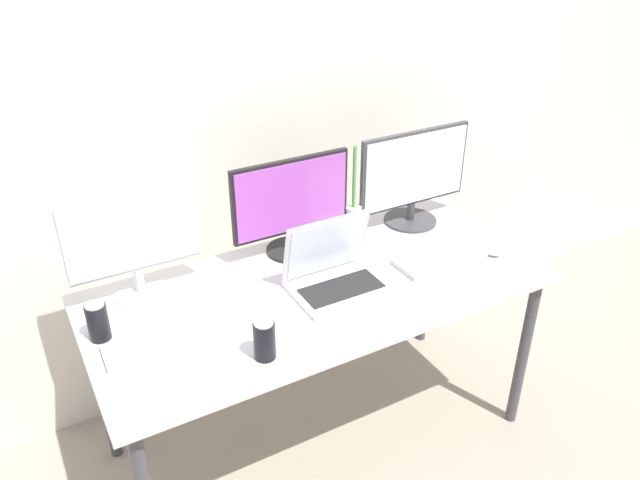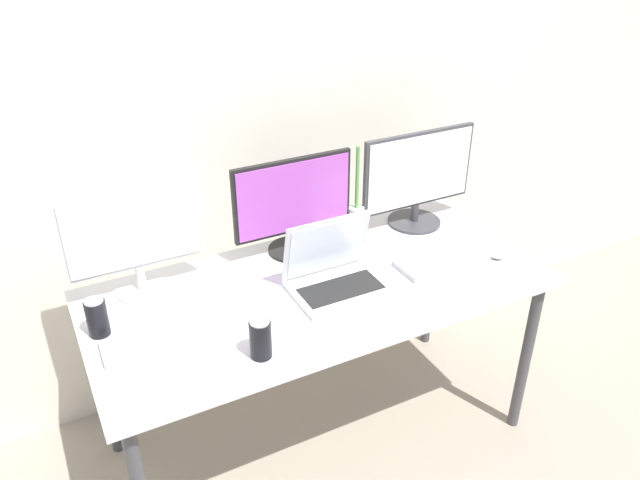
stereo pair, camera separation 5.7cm
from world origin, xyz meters
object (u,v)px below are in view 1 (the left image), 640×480
monitor_right (414,176)px  soda_can_by_laptop (264,340)px  monitor_left (133,239)px  monitor_center (291,204)px  work_desk (320,299)px  keyboard_aux (449,255)px  soda_can_near_keyboard (98,322)px  mouse_by_keyboard (492,249)px  keyboard_main (174,339)px  laptop_silver (334,272)px  bamboo_vase (353,219)px

monitor_right → soda_can_by_laptop: bearing=-151.1°
monitor_left → monitor_center: 0.59m
work_desk → monitor_left: (-0.57, 0.24, 0.28)m
monitor_left → keyboard_aux: (1.08, -0.32, -0.21)m
soda_can_near_keyboard → soda_can_by_laptop: (0.41, -0.33, 0.00)m
keyboard_aux → mouse_by_keyboard: 0.17m
monitor_right → keyboard_main: (-1.11, -0.29, -0.20)m
work_desk → soda_can_by_laptop: (-0.33, -0.26, 0.13)m
monitor_left → monitor_right: bearing=-0.6°
laptop_silver → soda_can_by_laptop: laptop_silver is taller
keyboard_aux → soda_can_by_laptop: soda_can_by_laptop is taller
keyboard_main → bamboo_vase: bamboo_vase is taller
keyboard_main → monitor_right: bearing=16.5°
monitor_center → bamboo_vase: bearing=-3.3°
monitor_center → work_desk: bearing=-94.6°
monitor_right → bamboo_vase: 0.31m
keyboard_main → soda_can_by_laptop: bearing=-41.7°
laptop_silver → keyboard_aux: laptop_silver is taller
bamboo_vase → mouse_by_keyboard: bearing=-43.2°
keyboard_main → soda_can_near_keyboard: size_ratio=3.38×
bamboo_vase → laptop_silver: bearing=-132.2°
mouse_by_keyboard → soda_can_by_laptop: soda_can_by_laptop is taller
monitor_center → mouse_by_keyboard: (0.66, -0.39, -0.18)m
monitor_center → monitor_right: bearing=-2.2°
monitor_right → bamboo_vase: bearing=178.8°
laptop_silver → monitor_center: bearing=93.3°
work_desk → soda_can_near_keyboard: bearing=174.7°
monitor_left → keyboard_main: size_ratio=1.08×
keyboard_aux → monitor_left: bearing=162.4°
mouse_by_keyboard → monitor_center: bearing=150.3°
laptop_silver → work_desk: bearing=138.3°
work_desk → mouse_by_keyboard: 0.70m
soda_can_near_keyboard → soda_can_by_laptop: same height
soda_can_near_keyboard → soda_can_by_laptop: size_ratio=1.00×
mouse_by_keyboard → soda_can_near_keyboard: (-1.42, 0.20, 0.04)m
laptop_silver → keyboard_main: 0.59m
monitor_center → keyboard_aux: bearing=-33.7°
monitor_center → mouse_by_keyboard: size_ratio=5.15×
monitor_left → keyboard_aux: bearing=-16.5°
keyboard_main → laptop_silver: bearing=4.4°
monitor_left → bamboo_vase: monitor_left is taller
laptop_silver → soda_can_near_keyboard: 0.78m
work_desk → laptop_silver: laptop_silver is taller
keyboard_aux → mouse_by_keyboard: mouse_by_keyboard is taller
monitor_left → keyboard_main: (0.02, -0.30, -0.21)m
mouse_by_keyboard → soda_can_by_laptop: bearing=-172.0°
monitor_right → mouse_by_keyboard: bearing=-72.8°
keyboard_main → bamboo_vase: size_ratio=1.10×
laptop_silver → keyboard_main: (-0.58, -0.03, -0.05)m
work_desk → mouse_by_keyboard: bearing=-11.0°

